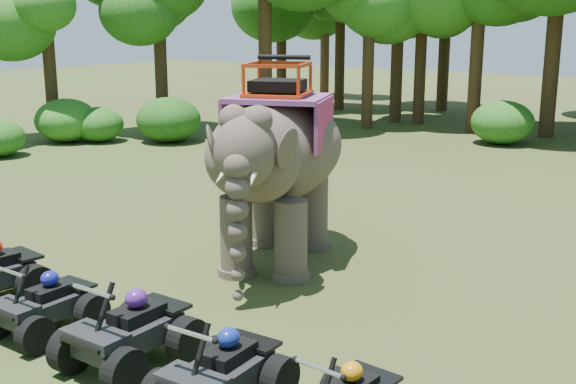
# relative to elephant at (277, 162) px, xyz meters

# --- Properties ---
(ground) EXTENTS (110.00, 110.00, 0.00)m
(ground) POSITION_rel_elephant_xyz_m (1.32, -2.67, -2.03)
(ground) COLOR #47381E
(ground) RESTS_ON ground
(elephant) EXTENTS (3.76, 5.27, 4.06)m
(elephant) POSITION_rel_elephant_xyz_m (0.00, 0.00, 0.00)
(elephant) COLOR #4F413A
(elephant) RESTS_ON ground
(atv_1) EXTENTS (1.20, 1.64, 1.21)m
(atv_1) POSITION_rel_elephant_xyz_m (-0.87, -4.91, -1.43)
(atv_1) COLOR black
(atv_1) RESTS_ON ground
(atv_2) EXTENTS (1.34, 1.84, 1.36)m
(atv_2) POSITION_rel_elephant_xyz_m (1.04, -4.89, -1.35)
(atv_2) COLOR black
(atv_2) RESTS_ON ground
(atv_3) EXTENTS (1.32, 1.76, 1.27)m
(atv_3) POSITION_rel_elephant_xyz_m (2.84, -5.01, -1.40)
(atv_3) COLOR black
(atv_3) RESTS_ON ground
(tree_22) EXTENTS (4.57, 4.57, 6.53)m
(tree_22) POSITION_rel_elephant_xyz_m (-16.47, 7.00, 1.24)
(tree_22) COLOR #195114
(tree_22) RESTS_ON ground
(tree_23) EXTENTS (5.24, 5.24, 7.48)m
(tree_23) POSITION_rel_elephant_xyz_m (-14.06, 10.78, 1.71)
(tree_23) COLOR #195114
(tree_23) RESTS_ON ground
(tree_24) EXTENTS (6.61, 6.61, 9.44)m
(tree_24) POSITION_rel_elephant_xyz_m (-10.66, 13.61, 2.69)
(tree_24) COLOR #195114
(tree_24) RESTS_ON ground
(tree_25) EXTENTS (4.88, 4.88, 6.96)m
(tree_25) POSITION_rel_elephant_xyz_m (-7.52, 16.93, 1.45)
(tree_25) COLOR #195114
(tree_25) RESTS_ON ground
(tree_26) EXTENTS (5.98, 5.98, 8.54)m
(tree_26) POSITION_rel_elephant_xyz_m (-3.25, 18.63, 2.24)
(tree_26) COLOR #195114
(tree_26) RESTS_ON ground
(tree_29) EXTENTS (6.08, 6.08, 8.68)m
(tree_29) POSITION_rel_elephant_xyz_m (-7.45, 19.53, 2.31)
(tree_29) COLOR #195114
(tree_29) RESTS_ON ground
(tree_33) EXTENTS (7.46, 7.46, 10.65)m
(tree_33) POSITION_rel_elephant_xyz_m (-0.26, 19.14, 3.30)
(tree_33) COLOR #195114
(tree_33) RESTS_ON ground
(tree_34) EXTENTS (5.74, 5.74, 8.20)m
(tree_34) POSITION_rel_elephant_xyz_m (-15.80, 26.29, 2.07)
(tree_34) COLOR #195114
(tree_34) RESTS_ON ground
(tree_37) EXTENTS (5.37, 5.37, 7.67)m
(tree_37) POSITION_rel_elephant_xyz_m (-14.39, 19.89, 1.80)
(tree_37) COLOR #195114
(tree_37) RESTS_ON ground
(tree_38) EXTENTS (5.32, 5.32, 7.60)m
(tree_38) POSITION_rel_elephant_xyz_m (-6.32, 19.69, 1.77)
(tree_38) COLOR #195114
(tree_38) RESTS_ON ground
(tree_39) EXTENTS (6.92, 6.92, 9.89)m
(tree_39) POSITION_rel_elephant_xyz_m (-7.48, 24.95, 2.91)
(tree_39) COLOR #195114
(tree_39) RESTS_ON ground
(tree_40) EXTENTS (5.19, 5.19, 7.41)m
(tree_40) POSITION_rel_elephant_xyz_m (-12.12, 22.04, 1.68)
(tree_40) COLOR #195114
(tree_40) RESTS_ON ground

